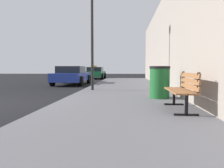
# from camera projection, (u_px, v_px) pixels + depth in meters

# --- Properties ---
(sidewalk) EXTENTS (4.00, 32.00, 0.15)m
(sidewalk) POSITION_uv_depth(u_px,v_px,m) (125.00, 104.00, 6.55)
(sidewalk) COLOR #5B5B60
(sidewalk) RESTS_ON ground_plane
(building_wall) EXTENTS (0.70, 32.00, 4.77)m
(building_wall) POSITION_uv_depth(u_px,v_px,m) (203.00, 23.00, 6.23)
(building_wall) COLOR gray
(building_wall) RESTS_ON ground_plane
(bench) EXTENTS (0.53, 1.59, 0.89)m
(bench) POSITION_uv_depth(u_px,v_px,m) (184.00, 88.00, 5.18)
(bench) COLOR brown
(bench) RESTS_ON sidewalk
(trash_bin) EXTENTS (0.67, 0.67, 1.04)m
(trash_bin) POSITION_uv_depth(u_px,v_px,m) (160.00, 82.00, 7.25)
(trash_bin) COLOR #195926
(trash_bin) RESTS_ON sidewalk
(street_lamp) EXTENTS (0.36, 0.36, 4.52)m
(street_lamp) POSITION_uv_depth(u_px,v_px,m) (92.00, 21.00, 9.81)
(street_lamp) COLOR black
(street_lamp) RESTS_ON sidewalk
(car_blue) EXTENTS (2.06, 4.37, 1.27)m
(car_blue) POSITION_uv_depth(u_px,v_px,m) (72.00, 75.00, 15.29)
(car_blue) COLOR #233899
(car_blue) RESTS_ON ground_plane
(car_green) EXTENTS (1.98, 4.45, 1.43)m
(car_green) POSITION_uv_depth(u_px,v_px,m) (95.00, 73.00, 24.14)
(car_green) COLOR #196638
(car_green) RESTS_ON ground_plane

